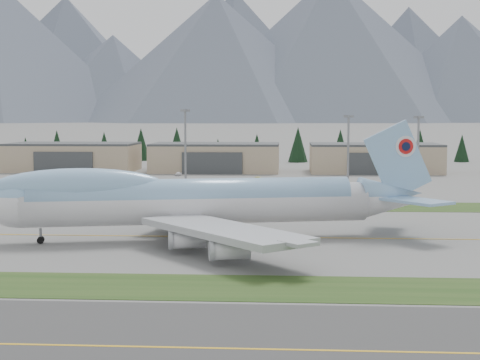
# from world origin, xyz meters

# --- Properties ---
(ground) EXTENTS (7000.00, 7000.00, 0.00)m
(ground) POSITION_xyz_m (0.00, 0.00, 0.00)
(ground) COLOR slate
(ground) RESTS_ON ground
(grass_strip_near) EXTENTS (400.00, 14.00, 0.08)m
(grass_strip_near) POSITION_xyz_m (0.00, -38.00, 0.00)
(grass_strip_near) COLOR #244217
(grass_strip_near) RESTS_ON ground
(grass_strip_far) EXTENTS (400.00, 18.00, 0.08)m
(grass_strip_far) POSITION_xyz_m (0.00, 45.00, 0.00)
(grass_strip_far) COLOR #244217
(grass_strip_far) RESTS_ON ground
(asphalt_taxiway) EXTENTS (400.00, 32.00, 0.04)m
(asphalt_taxiway) POSITION_xyz_m (0.00, -62.00, 0.00)
(asphalt_taxiway) COLOR #373737
(asphalt_taxiway) RESTS_ON ground
(taxiway_line_main) EXTENTS (400.00, 0.40, 0.02)m
(taxiway_line_main) POSITION_xyz_m (0.00, 0.00, 0.00)
(taxiway_line_main) COLOR gold
(taxiway_line_main) RESTS_ON ground
(taxiway_line_near) EXTENTS (400.00, 0.40, 0.02)m
(taxiway_line_near) POSITION_xyz_m (0.00, -62.00, 0.00)
(taxiway_line_near) COLOR gold
(taxiway_line_near) RESTS_ON ground
(boeing_747_freighter) EXTENTS (78.75, 66.21, 20.66)m
(boeing_747_freighter) POSITION_xyz_m (-4.17, -2.85, 6.81)
(boeing_747_freighter) COLOR silver
(boeing_747_freighter) RESTS_ON ground
(hangar_left) EXTENTS (48.00, 26.60, 10.80)m
(hangar_left) POSITION_xyz_m (-70.00, 149.90, 5.39)
(hangar_left) COLOR tan
(hangar_left) RESTS_ON ground
(hangar_center) EXTENTS (48.00, 26.60, 10.80)m
(hangar_center) POSITION_xyz_m (-15.00, 149.90, 5.39)
(hangar_center) COLOR tan
(hangar_center) RESTS_ON ground
(hangar_right) EXTENTS (48.00, 26.60, 10.80)m
(hangar_right) POSITION_xyz_m (45.00, 149.90, 5.39)
(hangar_right) COLOR tan
(hangar_right) RESTS_ON ground
(floodlight_masts) EXTENTS (126.95, 8.61, 23.35)m
(floodlight_masts) POSITION_xyz_m (48.69, 109.08, 15.51)
(floodlight_masts) COLOR gray
(floodlight_masts) RESTS_ON ground
(service_vehicle_a) EXTENTS (2.15, 4.19, 1.37)m
(service_vehicle_a) POSITION_xyz_m (-26.38, 129.80, 0.00)
(service_vehicle_a) COLOR white
(service_vehicle_a) RESTS_ON ground
(service_vehicle_b) EXTENTS (3.85, 1.84, 1.22)m
(service_vehicle_b) POSITION_xyz_m (2.87, 112.71, 0.00)
(service_vehicle_b) COLOR gold
(service_vehicle_b) RESTS_ON ground
(service_vehicle_c) EXTENTS (3.10, 4.26, 1.15)m
(service_vehicle_c) POSITION_xyz_m (55.43, 137.72, 0.00)
(service_vehicle_c) COLOR silver
(service_vehicle_c) RESTS_ON ground
(conifer_belt) EXTENTS (274.98, 16.68, 16.48)m
(conifer_belt) POSITION_xyz_m (1.89, 212.49, 7.26)
(conifer_belt) COLOR black
(conifer_belt) RESTS_ON ground
(mountain_ridge_front) EXTENTS (4227.89, 1146.61, 479.76)m
(mountain_ridge_front) POSITION_xyz_m (-18.29, 2211.48, 220.25)
(mountain_ridge_front) COLOR #4F556A
(mountain_ridge_front) RESTS_ON ground
(mountain_ridge_rear) EXTENTS (4422.64, 1047.86, 523.93)m
(mountain_ridge_rear) POSITION_xyz_m (15.37, 2900.00, 250.45)
(mountain_ridge_rear) COLOR #4F556A
(mountain_ridge_rear) RESTS_ON ground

